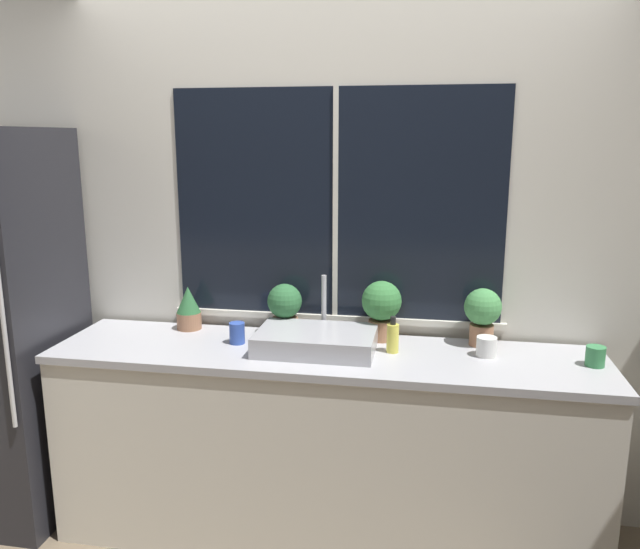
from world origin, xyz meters
TOP-DOWN VIEW (x-y plane):
  - wall_back at (0.00, 0.63)m, footprint 8.00×0.09m
  - wall_left at (-2.17, 1.50)m, footprint 0.06×7.00m
  - counter at (0.00, 0.28)m, footprint 2.46×0.58m
  - refrigerator at (-1.58, 0.24)m, footprint 0.61×0.64m
  - sink at (-0.04, 0.29)m, footprint 0.53×0.40m
  - potted_plant_far_left at (-0.72, 0.49)m, footprint 0.12×0.12m
  - potted_plant_center_left at (-0.23, 0.49)m, footprint 0.17×0.17m
  - potted_plant_center_right at (0.24, 0.49)m, footprint 0.19×0.19m
  - potted_plant_far_right at (0.69, 0.49)m, footprint 0.17×0.17m
  - soap_bottle at (0.30, 0.32)m, footprint 0.05×0.05m
  - mug_white at (0.71, 0.34)m, footprint 0.09×0.09m
  - mug_green at (1.14, 0.30)m, footprint 0.08×0.08m
  - mug_blue at (-0.41, 0.32)m, footprint 0.07×0.07m

SIDE VIEW (x-z plane):
  - counter at x=0.00m, z-range 0.00..0.92m
  - refrigerator at x=-1.58m, z-range 0.00..1.90m
  - mug_green at x=1.14m, z-range 0.92..1.00m
  - mug_white at x=0.71m, z-range 0.92..1.01m
  - sink at x=-0.04m, z-range 0.82..1.12m
  - mug_blue at x=-0.41m, z-range 0.92..1.02m
  - soap_bottle at x=0.30m, z-range 0.91..1.07m
  - potted_plant_far_left at x=-0.72m, z-range 0.92..1.13m
  - potted_plant_center_left at x=-0.23m, z-range 0.93..1.18m
  - potted_plant_far_right at x=0.69m, z-range 0.94..1.21m
  - potted_plant_center_right at x=0.24m, z-range 0.94..1.23m
  - wall_left at x=-2.17m, z-range 0.00..2.70m
  - wall_back at x=0.00m, z-range 0.00..2.70m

